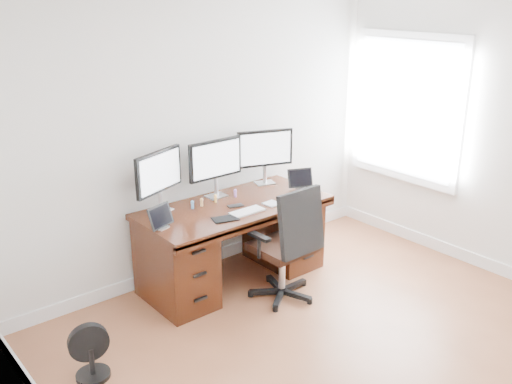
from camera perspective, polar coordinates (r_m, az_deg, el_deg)
ground at (r=4.26m, az=13.57°, el=-17.56°), size 4.50×4.50×0.00m
back_wall at (r=5.18m, az=-5.31°, el=6.33°), size 4.00×0.10×2.70m
desk at (r=5.17m, az=-2.34°, el=-4.78°), size 1.70×0.80×0.75m
office_chair at (r=4.89m, az=3.03°, el=-7.07°), size 0.59×0.56×1.03m
floor_fan at (r=4.19m, az=-16.20°, el=-15.17°), size 0.28×0.24×0.41m
monitor_left at (r=4.81m, az=-9.68°, el=1.81°), size 0.53×0.23×0.53m
monitor_center at (r=5.11m, az=-4.06°, el=3.10°), size 0.55×0.14×0.53m
monitor_right at (r=5.45m, az=0.91°, el=4.21°), size 0.53×0.22×0.53m
tablet_left at (r=4.55m, az=-9.45°, el=-2.59°), size 0.25×0.14×0.19m
tablet_right at (r=5.41m, az=4.49°, el=1.25°), size 0.25×0.16×0.19m
keyboard at (r=4.83m, az=-0.90°, el=-1.96°), size 0.31×0.13×0.01m
trackpad at (r=5.02m, az=1.60°, el=-1.16°), size 0.14×0.14×0.01m
drawing_tablet at (r=4.69m, az=-3.08°, el=-2.70°), size 0.24×0.19×0.01m
phone at (r=4.97m, az=-2.07°, el=-1.38°), size 0.15×0.10×0.01m
figurine_blue at (r=4.93m, az=-6.37°, el=-1.22°), size 0.03×0.03×0.07m
figurine_yellow at (r=4.98m, az=-5.46°, el=-0.97°), size 0.03×0.03×0.07m
figurine_orange at (r=5.05m, az=-4.08°, el=-0.60°), size 0.03×0.03×0.07m
figurine_purple at (r=5.18m, az=-2.09°, el=-0.06°), size 0.03×0.03×0.07m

